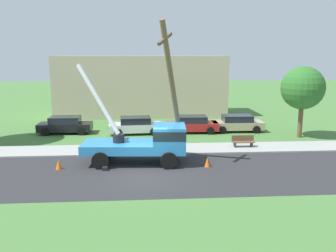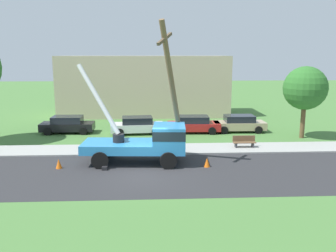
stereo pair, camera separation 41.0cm
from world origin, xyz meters
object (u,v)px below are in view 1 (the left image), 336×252
utility_truck (148,140)px  traffic_cone_behind (59,164)px  parked_sedan_red (192,124)px  parked_sedan_white (136,125)px  park_bench (243,142)px  roadside_tree_far (303,88)px  parked_sedan_black (65,125)px  traffic_cone_ahead (207,162)px  parked_sedan_tan (237,123)px  leaning_utility_pole (173,91)px

utility_truck → traffic_cone_behind: 5.39m
utility_truck → parked_sedan_red: bearing=65.6°
utility_truck → traffic_cone_behind: size_ratio=12.05×
parked_sedan_red → traffic_cone_behind: bearing=-134.0°
parked_sedan_white → park_bench: 9.30m
parked_sedan_red → roadside_tree_far: bearing=-15.8°
parked_sedan_black → roadside_tree_far: bearing=-8.4°
traffic_cone_ahead → parked_sedan_red: (0.36, 9.51, 0.43)m
parked_sedan_tan → roadside_tree_far: (4.44, -2.55, 3.23)m
parked_sedan_red → park_bench: parked_sedan_red is taller
traffic_cone_ahead → park_bench: (3.29, 4.10, 0.18)m
leaning_utility_pole → traffic_cone_behind: leaning_utility_pole is taller
traffic_cone_behind → parked_sedan_black: size_ratio=0.13×
parked_sedan_tan → park_bench: parked_sedan_tan is taller
traffic_cone_ahead → parked_sedan_tan: bearing=66.0°
parked_sedan_white → traffic_cone_behind: bearing=-115.0°
traffic_cone_ahead → roadside_tree_far: 11.87m
parked_sedan_black → parked_sedan_white: (5.92, -0.62, 0.00)m
traffic_cone_ahead → roadside_tree_far: bearing=39.2°
parked_sedan_black → parked_sedan_red: (10.69, -0.42, 0.00)m
parked_sedan_red → park_bench: bearing=-61.6°
traffic_cone_ahead → parked_sedan_white: bearing=115.3°
parked_sedan_black → park_bench: 14.82m
roadside_tree_far → utility_truck: bearing=-153.5°
parked_sedan_tan → park_bench: size_ratio=2.76×
traffic_cone_behind → parked_sedan_tan: parked_sedan_tan is taller
traffic_cone_behind → park_bench: park_bench is taller
utility_truck → traffic_cone_behind: (-5.19, -0.89, -1.13)m
parked_sedan_black → parked_sedan_tan: size_ratio=1.00×
parked_sedan_black → park_bench: bearing=-23.2°
traffic_cone_behind → parked_sedan_red: size_ratio=0.13×
utility_truck → leaning_utility_pole: 3.34m
parked_sedan_black → parked_sedan_tan: (14.65, -0.25, 0.00)m
traffic_cone_ahead → roadside_tree_far: size_ratio=0.10×
utility_truck → roadside_tree_far: bearing=26.5°
leaning_utility_pole → traffic_cone_ahead: leaning_utility_pole is taller
parked_sedan_red → parked_sedan_tan: 3.96m
parked_sedan_white → park_bench: parked_sedan_white is taller
roadside_tree_far → traffic_cone_behind: bearing=-158.2°
parked_sedan_white → parked_sedan_red: (4.77, 0.20, 0.00)m
parked_sedan_black → traffic_cone_behind: bearing=-80.4°
parked_sedan_white → traffic_cone_ahead: bearing=-64.7°
utility_truck → roadside_tree_far: 13.90m
utility_truck → leaning_utility_pole: size_ratio=0.79×
traffic_cone_ahead → parked_sedan_red: 9.53m
traffic_cone_behind → parked_sedan_black: parked_sedan_black is taller
traffic_cone_ahead → leaning_utility_pole: bearing=144.2°
traffic_cone_behind → leaning_utility_pole: bearing=10.5°
utility_truck → parked_sedan_black: 11.26m
traffic_cone_behind → traffic_cone_ahead: bearing=-1.0°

